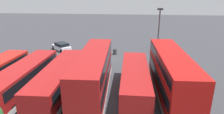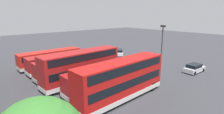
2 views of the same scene
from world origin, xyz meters
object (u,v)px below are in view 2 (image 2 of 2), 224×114
(bus_single_deck_fifth, at_px, (61,61))
(waste_bin_yellow, at_px, (148,63))
(lamp_post_tall, at_px, (162,49))
(bus_single_deck_fourth, at_px, (72,66))
(car_small_green, at_px, (194,68))
(bus_double_decker_third, at_px, (82,66))
(bus_single_deck_sixth, at_px, (50,58))
(bus_single_deck_second, at_px, (103,78))
(bus_double_decker_near_end, at_px, (122,79))
(car_hatchback_silver, at_px, (119,52))

(bus_single_deck_fifth, bearing_deg, waste_bin_yellow, -119.56)
(bus_single_deck_fifth, distance_m, lamp_post_tall, 16.83)
(bus_single_deck_fourth, relative_size, car_small_green, 2.86)
(bus_double_decker_third, relative_size, bus_single_deck_sixth, 1.05)
(car_small_green, distance_m, lamp_post_tall, 8.91)
(bus_double_decker_third, height_order, bus_single_deck_fourth, bus_double_decker_third)
(bus_single_deck_fourth, height_order, bus_single_deck_sixth, same)
(bus_single_deck_second, height_order, bus_single_deck_fifth, same)
(bus_single_deck_fourth, xyz_separation_m, bus_single_deck_fifth, (3.64, 0.19, -0.00))
(bus_double_decker_near_end, relative_size, bus_double_decker_third, 1.02)
(car_hatchback_silver, bearing_deg, bus_single_deck_fifth, 97.11)
(bus_single_deck_second, distance_m, car_hatchback_silver, 19.96)
(bus_single_deck_fourth, distance_m, waste_bin_yellow, 14.51)
(car_small_green, bearing_deg, bus_double_decker_third, 63.18)
(bus_single_deck_sixth, xyz_separation_m, car_hatchback_silver, (-1.71, -15.84, -0.92))
(bus_single_deck_second, xyz_separation_m, car_small_green, (-4.44, -15.91, -0.92))
(bus_single_deck_sixth, bearing_deg, car_hatchback_silver, -96.15)
(bus_double_decker_near_end, xyz_separation_m, waste_bin_yellow, (6.60, -13.53, -1.98))
(car_hatchback_silver, height_order, car_small_green, same)
(car_hatchback_silver, distance_m, car_small_green, 17.57)
(bus_single_deck_second, relative_size, bus_single_deck_fourth, 0.90)
(bus_single_deck_fifth, height_order, bus_single_deck_sixth, same)
(bus_single_deck_fifth, relative_size, car_small_green, 2.72)
(bus_single_deck_second, distance_m, bus_single_deck_sixth, 14.84)
(bus_double_decker_third, bearing_deg, lamp_post_tall, -128.46)
(lamp_post_tall, relative_size, waste_bin_yellow, 8.48)
(car_hatchback_silver, xyz_separation_m, waste_bin_yellow, (-9.87, 1.45, -0.22))
(bus_single_deck_second, xyz_separation_m, lamp_post_tall, (-3.00, -8.08, 3.09))
(bus_double_decker_near_end, bearing_deg, bus_single_deck_fifth, 1.85)
(bus_single_deck_second, height_order, bus_single_deck_fourth, same)
(car_hatchback_silver, bearing_deg, bus_double_decker_near_end, 137.71)
(bus_double_decker_third, bearing_deg, bus_double_decker_near_end, -174.57)
(bus_double_decker_near_end, distance_m, bus_single_deck_fifth, 14.57)
(bus_single_deck_second, height_order, car_hatchback_silver, bus_single_deck_second)
(lamp_post_tall, distance_m, waste_bin_yellow, 9.33)
(bus_single_deck_second, xyz_separation_m, waste_bin_yellow, (3.24, -13.57, -1.15))
(bus_single_deck_sixth, bearing_deg, car_small_green, -139.01)
(bus_single_deck_fourth, distance_m, bus_single_deck_sixth, 7.30)
(bus_single_deck_fourth, height_order, car_small_green, bus_single_deck_fourth)
(car_hatchback_silver, bearing_deg, bus_single_deck_sixth, 83.85)
(waste_bin_yellow, bearing_deg, car_small_green, -163.00)
(bus_single_deck_fifth, bearing_deg, bus_single_deck_fourth, -176.99)
(bus_single_deck_second, relative_size, lamp_post_tall, 1.32)
(bus_single_deck_fourth, relative_size, waste_bin_yellow, 12.48)
(bus_double_decker_third, xyz_separation_m, bus_single_deck_sixth, (10.88, 0.16, -0.83))
(lamp_post_tall, bearing_deg, bus_single_deck_fourth, 38.28)
(bus_single_deck_sixth, relative_size, lamp_post_tall, 1.40)
(car_small_green, bearing_deg, bus_single_deck_fifth, 46.30)
(car_small_green, bearing_deg, bus_single_deck_second, 74.41)
(bus_double_decker_near_end, height_order, bus_single_deck_fifth, bus_double_decker_near_end)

